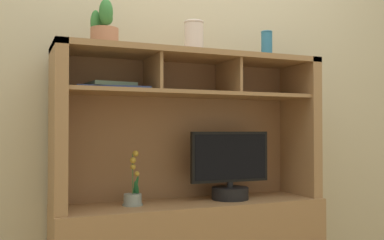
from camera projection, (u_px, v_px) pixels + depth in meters
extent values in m
cube|color=beige|center=(177.00, 48.00, 2.62)|extent=(6.00, 0.02, 2.80)
cube|color=#9C744B|center=(58.00, 127.00, 2.12)|extent=(0.06, 0.36, 0.81)
cube|color=#9C744B|center=(299.00, 127.00, 2.66)|extent=(0.06, 0.36, 0.81)
cube|color=#89603F|center=(181.00, 130.00, 2.55)|extent=(1.41, 0.02, 0.78)
cube|color=#9C744B|center=(192.00, 56.00, 2.40)|extent=(1.47, 0.36, 0.03)
cube|color=#9C744B|center=(192.00, 94.00, 2.39)|extent=(1.35, 0.32, 0.02)
cube|color=#9C744B|center=(153.00, 73.00, 2.31)|extent=(0.02, 0.30, 0.18)
cube|color=#9C744B|center=(229.00, 77.00, 2.48)|extent=(0.02, 0.30, 0.18)
cylinder|color=black|center=(230.00, 193.00, 2.45)|extent=(0.21, 0.21, 0.07)
cylinder|color=black|center=(230.00, 185.00, 2.46)|extent=(0.04, 0.04, 0.03)
cube|color=black|center=(230.00, 157.00, 2.46)|extent=(0.47, 0.03, 0.28)
cube|color=black|center=(231.00, 157.00, 2.44)|extent=(0.44, 0.00, 0.25)
cylinder|color=gray|center=(133.00, 200.00, 2.26)|extent=(0.09, 0.09, 0.06)
cylinder|color=gray|center=(133.00, 205.00, 2.26)|extent=(0.11, 0.11, 0.01)
cylinder|color=#4C6B38|center=(133.00, 174.00, 2.26)|extent=(0.01, 0.01, 0.21)
sphere|color=#B7922F|center=(137.00, 174.00, 2.26)|extent=(0.03, 0.03, 0.03)
sphere|color=#B7922F|center=(133.00, 167.00, 2.27)|extent=(0.03, 0.03, 0.03)
sphere|color=#B7922F|center=(133.00, 160.00, 2.26)|extent=(0.03, 0.03, 0.03)
sphere|color=#B7922F|center=(135.00, 154.00, 2.27)|extent=(0.03, 0.03, 0.03)
ellipsoid|color=#1E5F31|center=(136.00, 188.00, 2.26)|extent=(0.05, 0.06, 0.08)
ellipsoid|color=#1E5F31|center=(135.00, 188.00, 2.27)|extent=(0.04, 0.05, 0.13)
cube|color=#384887|center=(112.00, 89.00, 2.25)|extent=(0.38, 0.26, 0.01)
cube|color=#51695A|center=(111.00, 85.00, 2.24)|extent=(0.24, 0.22, 0.02)
cylinder|color=#B47455|center=(105.00, 38.00, 2.23)|extent=(0.14, 0.14, 0.10)
cylinder|color=#B47455|center=(104.00, 46.00, 2.22)|extent=(0.16, 0.16, 0.01)
ellipsoid|color=#357937|center=(108.00, 18.00, 2.24)|extent=(0.05, 0.04, 0.07)
ellipsoid|color=#357937|center=(104.00, 23.00, 2.27)|extent=(0.04, 0.05, 0.06)
ellipsoid|color=#357937|center=(96.00, 23.00, 2.22)|extent=(0.05, 0.04, 0.13)
ellipsoid|color=#357937|center=(106.00, 12.00, 2.19)|extent=(0.07, 0.07, 0.13)
cylinder|color=teal|center=(267.00, 46.00, 2.58)|extent=(0.06, 0.06, 0.15)
torus|color=teal|center=(267.00, 32.00, 2.59)|extent=(0.07, 0.07, 0.01)
cylinder|color=silver|center=(194.00, 38.00, 2.38)|extent=(0.10, 0.10, 0.16)
torus|color=silver|center=(194.00, 22.00, 2.38)|extent=(0.11, 0.11, 0.02)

